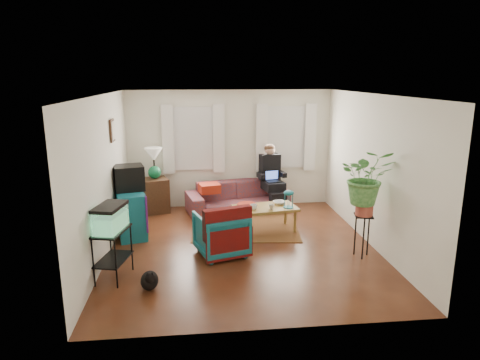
{
  "coord_description": "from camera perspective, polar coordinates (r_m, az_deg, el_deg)",
  "views": [
    {
      "loc": [
        -0.79,
        -6.89,
        2.89
      ],
      "look_at": [
        0.0,
        0.4,
        1.1
      ],
      "focal_mm": 32.0,
      "sensor_mm": 36.0,
      "label": 1
    }
  ],
  "objects": [
    {
      "name": "curtains_left",
      "position": [
        9.38,
        -6.21,
        5.43
      ],
      "size": [
        1.36,
        0.06,
        1.5
      ],
      "primitive_type": "cube",
      "color": "white",
      "rests_on": "wall_back"
    },
    {
      "name": "bowl",
      "position": [
        8.29,
        5.25,
        -3.01
      ],
      "size": [
        0.26,
        0.26,
        0.06
      ],
      "primitive_type": "imported",
      "rotation": [
        0.0,
        0.0,
        0.17
      ],
      "color": "white",
      "rests_on": "coffee_table"
    },
    {
      "name": "dresser",
      "position": [
        8.16,
        -14.38,
        -4.3
      ],
      "size": [
        0.69,
        1.03,
        0.85
      ],
      "primitive_type": "cube",
      "rotation": [
        0.0,
        0.0,
        0.25
      ],
      "color": "#125E6F",
      "rests_on": "floor"
    },
    {
      "name": "window_left",
      "position": [
        9.46,
        -6.21,
        5.5
      ],
      "size": [
        1.08,
        0.04,
        1.38
      ],
      "primitive_type": "cube",
      "color": "white",
      "rests_on": "wall_back"
    },
    {
      "name": "cup_b",
      "position": [
        7.93,
        4.21,
        -3.61
      ],
      "size": [
        0.12,
        0.12,
        0.1
      ],
      "primitive_type": "imported",
      "rotation": [
        0.0,
        0.0,
        0.17
      ],
      "color": "beige",
      "rests_on": "coffee_table"
    },
    {
      "name": "wall_right",
      "position": [
        7.69,
        17.24,
        1.17
      ],
      "size": [
        0.01,
        5.0,
        2.6
      ],
      "primitive_type": "cube",
      "color": "silver",
      "rests_on": "floor"
    },
    {
      "name": "table_lamp",
      "position": [
        9.28,
        -11.38,
        2.1
      ],
      "size": [
        0.48,
        0.48,
        0.68
      ],
      "primitive_type": null,
      "rotation": [
        0.0,
        0.0,
        0.31
      ],
      "color": "white",
      "rests_on": "side_table"
    },
    {
      "name": "window_right",
      "position": [
        9.68,
        6.08,
        5.69
      ],
      "size": [
        1.08,
        0.04,
        1.38
      ],
      "primitive_type": "cube",
      "color": "white",
      "rests_on": "wall_back"
    },
    {
      "name": "black_cat",
      "position": [
        6.2,
        -11.99,
        -12.73
      ],
      "size": [
        0.3,
        0.41,
        0.32
      ],
      "primitive_type": "ellipsoid",
      "rotation": [
        0.0,
        0.0,
        0.17
      ],
      "color": "black",
      "rests_on": "floor"
    },
    {
      "name": "potted_plant",
      "position": [
        7.04,
        16.43,
        -0.71
      ],
      "size": [
        0.95,
        0.87,
        0.9
      ],
      "primitive_type": "imported",
      "rotation": [
        0.0,
        0.0,
        -0.24
      ],
      "color": "#599947",
      "rests_on": "plant_stand"
    },
    {
      "name": "wall_front",
      "position": [
        4.73,
        3.79,
        -5.94
      ],
      "size": [
        4.5,
        0.01,
        2.6
      ],
      "primitive_type": "cube",
      "color": "silver",
      "rests_on": "floor"
    },
    {
      "name": "wall_back",
      "position": [
        9.55,
        -1.36,
        4.14
      ],
      "size": [
        4.5,
        0.01,
        2.6
      ],
      "primitive_type": "cube",
      "color": "silver",
      "rests_on": "floor"
    },
    {
      "name": "wall_left",
      "position": [
        7.22,
        -17.7,
        0.34
      ],
      "size": [
        0.01,
        5.0,
        2.6
      ],
      "primitive_type": "cube",
      "color": "silver",
      "rests_on": "floor"
    },
    {
      "name": "ceiling",
      "position": [
        6.94,
        0.36,
        11.33
      ],
      "size": [
        4.5,
        5.0,
        0.01
      ],
      "primitive_type": "cube",
      "color": "white",
      "rests_on": "wall_back"
    },
    {
      "name": "area_rug",
      "position": [
        8.4,
        0.77,
        -6.33
      ],
      "size": [
        2.15,
        1.8,
        0.01
      ],
      "primitive_type": "cube",
      "rotation": [
        0.0,
        0.0,
        -0.1
      ],
      "color": "brown",
      "rests_on": "floor"
    },
    {
      "name": "serape_throw",
      "position": [
        6.77,
        -1.62,
        -6.42
      ],
      "size": [
        0.81,
        0.41,
        0.65
      ],
      "primitive_type": "cube",
      "rotation": [
        0.0,
        0.0,
        0.3
      ],
      "color": "#9E0A0A",
      "rests_on": "armchair"
    },
    {
      "name": "snack_tray",
      "position": [
        8.14,
        0.91,
        -3.32
      ],
      "size": [
        0.42,
        0.42,
        0.04
      ],
      "primitive_type": "cylinder",
      "rotation": [
        0.0,
        0.0,
        0.17
      ],
      "color": "#B21414",
      "rests_on": "coffee_table"
    },
    {
      "name": "crt_tv",
      "position": [
        8.08,
        -14.59,
        0.3
      ],
      "size": [
        0.62,
        0.58,
        0.45
      ],
      "primitive_type": "cube",
      "rotation": [
        0.0,
        0.0,
        0.25
      ],
      "color": "black",
      "rests_on": "dresser"
    },
    {
      "name": "coffee_table",
      "position": [
        8.17,
        3.37,
        -5.21
      ],
      "size": [
        1.26,
        0.82,
        0.48
      ],
      "primitive_type": "cube",
      "rotation": [
        0.0,
        0.0,
        0.17
      ],
      "color": "brown",
      "rests_on": "floor"
    },
    {
      "name": "picture_frame",
      "position": [
        7.92,
        -16.61,
        6.34
      ],
      "size": [
        0.04,
        0.32,
        0.4
      ],
      "primitive_type": "cube",
      "color": "#3D2616",
      "rests_on": "wall_left"
    },
    {
      "name": "cup_a",
      "position": [
        7.9,
        1.83,
        -3.62
      ],
      "size": [
        0.15,
        0.15,
        0.1
      ],
      "primitive_type": "imported",
      "rotation": [
        0.0,
        0.0,
        0.17
      ],
      "color": "white",
      "rests_on": "coffee_table"
    },
    {
      "name": "side_table",
      "position": [
        9.44,
        -11.19,
        -2.01
      ],
      "size": [
        0.64,
        0.64,
        0.74
      ],
      "primitive_type": "cube",
      "rotation": [
        0.0,
        0.0,
        0.31
      ],
      "color": "#3B2716",
      "rests_on": "floor"
    },
    {
      "name": "armchair",
      "position": [
        7.1,
        -2.53,
        -6.89
      ],
      "size": [
        0.95,
        0.91,
        0.79
      ],
      "primitive_type": "imported",
      "rotation": [
        0.0,
        0.0,
        3.44
      ],
      "color": "#136275",
      "rests_on": "floor"
    },
    {
      "name": "aquarium_stand",
      "position": [
        6.56,
        -16.56,
        -9.49
      ],
      "size": [
        0.51,
        0.73,
        0.74
      ],
      "primitive_type": "cube",
      "rotation": [
        0.0,
        0.0,
        -0.23
      ],
      "color": "black",
      "rests_on": "floor"
    },
    {
      "name": "floor",
      "position": [
        7.51,
        0.33,
        -8.91
      ],
      "size": [
        4.5,
        5.0,
        0.01
      ],
      "primitive_type": "cube",
      "color": "#4F2B14",
      "rests_on": "ground"
    },
    {
      "name": "seated_person",
      "position": [
        9.52,
        4.18,
        0.09
      ],
      "size": [
        0.68,
        0.77,
        1.3
      ],
      "primitive_type": null,
      "rotation": [
        0.0,
        0.0,
        0.21
      ],
      "color": "black",
      "rests_on": "sofa"
    },
    {
      "name": "sofa",
      "position": [
        9.31,
        -0.33,
        -1.61
      ],
      "size": [
        2.32,
        1.3,
        0.85
      ],
      "primitive_type": "imported",
      "rotation": [
        0.0,
        0.0,
        0.21
      ],
      "color": "brown",
      "rests_on": "floor"
    },
    {
      "name": "aquarium",
      "position": [
        6.36,
        -16.9,
        -4.81
      ],
      "size": [
        0.46,
        0.66,
        0.39
      ],
      "primitive_type": "cube",
      "rotation": [
        0.0,
        0.0,
        -0.23
      ],
      "color": "#7FD899",
      "rests_on": "aquarium_stand"
    },
    {
      "name": "birdcage",
      "position": [
        8.04,
        6.5,
        -2.52
      ],
      "size": [
        0.22,
        0.22,
        0.34
      ],
      "primitive_type": null,
      "rotation": [
        0.0,
        0.0,
        0.17
      ],
      "color": "#115B6B",
      "rests_on": "coffee_table"
    },
    {
      "name": "curtains_right",
      "position": [
        9.6,
        6.18,
        5.62
      ],
      "size": [
        1.36,
        0.06,
        1.5
      ],
      "primitive_type": "cube",
      "color": "white",
      "rests_on": "wall_back"
    },
    {
      "name": "plant_stand",
      "position": [
        7.29,
        15.98,
        -7.17
      ],
      "size": [
        0.36,
        0.36,
        0.71
      ],
      "primitive_type": "cube",
      "rotation": [
        0.0,
        0.0,
        -0.24
      ],
      "color": "black",
      "rests_on": "floor"
    }
  ]
}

